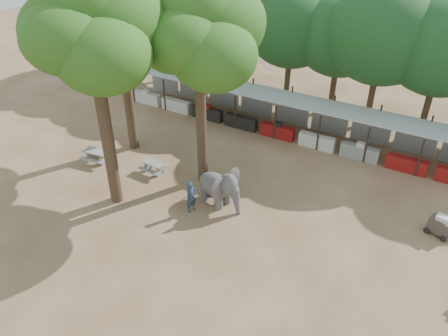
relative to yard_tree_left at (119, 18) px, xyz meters
The scene contains 11 objects.
ground 14.23m from the yard_tree_left, 38.20° to the right, with size 100.00×100.00×0.00m, color brown.
vendor_stalls 13.30m from the yard_tree_left, 36.06° to the left, with size 28.00×2.99×2.80m.
yard_tree_left is the anchor object (origin of this frame).
yard_tree_center 5.92m from the yard_tree_left, 59.04° to the right, with size 7.10×6.90×12.04m.
yard_tree_back 6.09m from the yard_tree_left, ahead, with size 7.10×6.90×11.36m.
backdrop_trees 15.17m from the yard_tree_left, 52.28° to the left, with size 46.46×5.95×8.33m.
elephant 11.14m from the yard_tree_left, 18.16° to the right, with size 2.92×2.16×2.17m.
handler 11.00m from the yard_tree_left, 28.80° to the right, with size 0.64×0.43×1.78m, color #26384C.
picnic_table_near 8.21m from the yard_tree_left, 102.02° to the right, with size 1.71×1.57×0.77m.
picnic_table_far 8.61m from the yard_tree_left, 32.16° to the right, with size 1.49×1.36×0.71m.
cart_back 20.18m from the yard_tree_left, ahead, with size 1.32×1.05×1.12m.
Camera 1 is at (8.66, -11.62, 14.30)m, focal length 35.00 mm.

